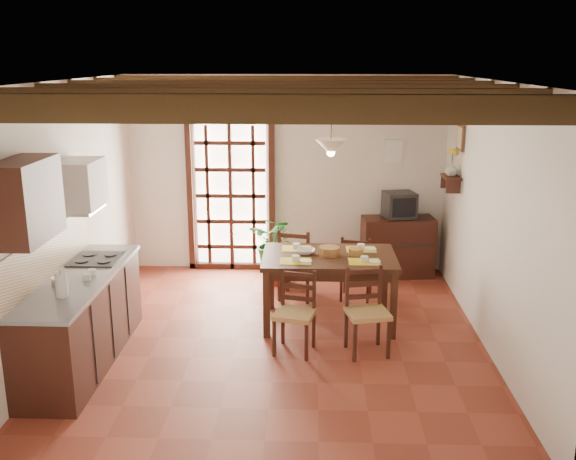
{
  "coord_description": "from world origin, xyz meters",
  "views": [
    {
      "loc": [
        0.36,
        -6.55,
        3.04
      ],
      "look_at": [
        0.1,
        0.4,
        1.15
      ],
      "focal_mm": 40.0,
      "sensor_mm": 36.0,
      "label": 1
    }
  ],
  "objects_px": {
    "chair_near_left": "(295,327)",
    "chair_far_right": "(356,279)",
    "potted_plant": "(276,243)",
    "chair_near_right": "(367,327)",
    "chair_far_left": "(297,276)",
    "kitchen_counter": "(82,318)",
    "sideboard": "(397,247)",
    "crt_tv": "(399,205)",
    "pendant_lamp": "(331,145)",
    "dining_table": "(329,264)"
  },
  "relations": [
    {
      "from": "chair_far_right",
      "to": "pendant_lamp",
      "type": "relative_size",
      "value": 1.01
    },
    {
      "from": "sideboard",
      "to": "pendant_lamp",
      "type": "bearing_deg",
      "value": -127.57
    },
    {
      "from": "dining_table",
      "to": "crt_tv",
      "type": "xyz_separation_m",
      "value": [
        1.02,
        1.73,
        0.31
      ]
    },
    {
      "from": "chair_near_right",
      "to": "pendant_lamp",
      "type": "distance_m",
      "value": 2.03
    },
    {
      "from": "chair_near_left",
      "to": "sideboard",
      "type": "height_order",
      "value": "chair_near_left"
    },
    {
      "from": "chair_near_right",
      "to": "chair_far_left",
      "type": "relative_size",
      "value": 0.97
    },
    {
      "from": "potted_plant",
      "to": "chair_far_left",
      "type": "bearing_deg",
      "value": -63.52
    },
    {
      "from": "chair_far_right",
      "to": "sideboard",
      "type": "distance_m",
      "value": 1.16
    },
    {
      "from": "dining_table",
      "to": "chair_far_right",
      "type": "bearing_deg",
      "value": 64.17
    },
    {
      "from": "pendant_lamp",
      "to": "chair_far_right",
      "type": "bearing_deg",
      "value": 61.36
    },
    {
      "from": "crt_tv",
      "to": "pendant_lamp",
      "type": "distance_m",
      "value": 2.18
    },
    {
      "from": "chair_near_left",
      "to": "chair_near_right",
      "type": "bearing_deg",
      "value": 13.81
    },
    {
      "from": "dining_table",
      "to": "crt_tv",
      "type": "height_order",
      "value": "crt_tv"
    },
    {
      "from": "sideboard",
      "to": "potted_plant",
      "type": "xyz_separation_m",
      "value": [
        -1.7,
        -0.36,
        0.15
      ]
    },
    {
      "from": "dining_table",
      "to": "chair_far_left",
      "type": "relative_size",
      "value": 1.63
    },
    {
      "from": "chair_near_left",
      "to": "chair_far_right",
      "type": "height_order",
      "value": "chair_near_left"
    },
    {
      "from": "chair_near_right",
      "to": "sideboard",
      "type": "relative_size",
      "value": 0.91
    },
    {
      "from": "kitchen_counter",
      "to": "chair_far_left",
      "type": "bearing_deg",
      "value": 41.21
    },
    {
      "from": "kitchen_counter",
      "to": "chair_near_left",
      "type": "height_order",
      "value": "kitchen_counter"
    },
    {
      "from": "dining_table",
      "to": "chair_near_right",
      "type": "height_order",
      "value": "chair_near_right"
    },
    {
      "from": "chair_near_left",
      "to": "potted_plant",
      "type": "xyz_separation_m",
      "value": [
        -0.31,
        2.16,
        0.3
      ]
    },
    {
      "from": "dining_table",
      "to": "crt_tv",
      "type": "distance_m",
      "value": 2.03
    },
    {
      "from": "dining_table",
      "to": "chair_near_left",
      "type": "bearing_deg",
      "value": -115.8
    },
    {
      "from": "dining_table",
      "to": "chair_near_right",
      "type": "distance_m",
      "value": 0.97
    },
    {
      "from": "chair_far_left",
      "to": "sideboard",
      "type": "height_order",
      "value": "chair_far_left"
    },
    {
      "from": "crt_tv",
      "to": "potted_plant",
      "type": "relative_size",
      "value": 0.24
    },
    {
      "from": "kitchen_counter",
      "to": "dining_table",
      "type": "distance_m",
      "value": 2.76
    },
    {
      "from": "chair_far_left",
      "to": "chair_near_left",
      "type": "bearing_deg",
      "value": 104.71
    },
    {
      "from": "kitchen_counter",
      "to": "potted_plant",
      "type": "relative_size",
      "value": 1.11
    },
    {
      "from": "chair_near_left",
      "to": "sideboard",
      "type": "relative_size",
      "value": 0.87
    },
    {
      "from": "chair_far_right",
      "to": "crt_tv",
      "type": "height_order",
      "value": "crt_tv"
    },
    {
      "from": "chair_far_right",
      "to": "crt_tv",
      "type": "xyz_separation_m",
      "value": [
        0.64,
        0.94,
        0.77
      ]
    },
    {
      "from": "kitchen_counter",
      "to": "chair_far_right",
      "type": "height_order",
      "value": "kitchen_counter"
    },
    {
      "from": "chair_near_right",
      "to": "sideboard",
      "type": "distance_m",
      "value": 2.6
    },
    {
      "from": "dining_table",
      "to": "chair_far_left",
      "type": "distance_m",
      "value": 0.97
    },
    {
      "from": "chair_far_left",
      "to": "sideboard",
      "type": "relative_size",
      "value": 0.95
    },
    {
      "from": "potted_plant",
      "to": "chair_near_right",
      "type": "bearing_deg",
      "value": -63.59
    },
    {
      "from": "crt_tv",
      "to": "potted_plant",
      "type": "bearing_deg",
      "value": 179.03
    },
    {
      "from": "sideboard",
      "to": "pendant_lamp",
      "type": "xyz_separation_m",
      "value": [
        -1.02,
        -1.63,
        1.65
      ]
    },
    {
      "from": "potted_plant",
      "to": "crt_tv",
      "type": "bearing_deg",
      "value": 11.76
    },
    {
      "from": "crt_tv",
      "to": "chair_near_left",
      "type": "bearing_deg",
      "value": -131.67
    },
    {
      "from": "kitchen_counter",
      "to": "potted_plant",
      "type": "distance_m",
      "value": 3.08
    },
    {
      "from": "chair_near_right",
      "to": "chair_far_right",
      "type": "relative_size",
      "value": 1.07
    },
    {
      "from": "sideboard",
      "to": "crt_tv",
      "type": "bearing_deg",
      "value": -95.69
    },
    {
      "from": "chair_near_right",
      "to": "potted_plant",
      "type": "bearing_deg",
      "value": 103.88
    },
    {
      "from": "kitchen_counter",
      "to": "chair_far_left",
      "type": "relative_size",
      "value": 2.39
    },
    {
      "from": "chair_far_right",
      "to": "sideboard",
      "type": "relative_size",
      "value": 0.86
    },
    {
      "from": "potted_plant",
      "to": "pendant_lamp",
      "type": "xyz_separation_m",
      "value": [
        0.69,
        -1.27,
        1.51
      ]
    },
    {
      "from": "chair_far_right",
      "to": "sideboard",
      "type": "height_order",
      "value": "chair_far_right"
    },
    {
      "from": "sideboard",
      "to": "chair_near_left",
      "type": "bearing_deg",
      "value": -124.58
    }
  ]
}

